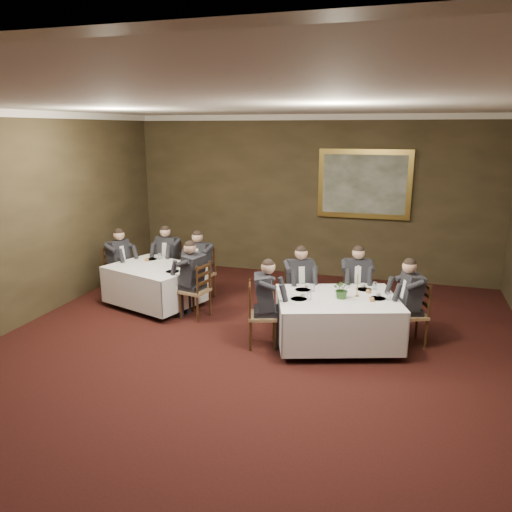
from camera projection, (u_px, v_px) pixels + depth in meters
The scene contains 27 objects.
ground at pixel (237, 374), 6.73m from camera, with size 10.00×10.00×0.00m, color black.
ceiling at pixel (234, 103), 5.86m from camera, with size 8.00×10.00×0.10m, color silver.
back_wall at pixel (311, 197), 10.93m from camera, with size 8.00×0.10×3.50m, color #2F2817.
crown_molding at pixel (234, 108), 5.87m from camera, with size 8.00×10.00×0.12m.
table_main at pixel (337, 317), 7.52m from camera, with size 2.13×1.85×0.67m.
table_second at pixel (155, 283), 9.20m from camera, with size 1.90×1.65×0.67m.
chair_main_backleft at pixel (298, 307), 8.44m from camera, with size 0.58×0.58×1.00m.
diner_main_backleft at pixel (299, 294), 8.38m from camera, with size 0.58×0.61×1.35m.
chair_main_backright at pixel (355, 306), 8.46m from camera, with size 0.51×0.50×1.00m.
diner_main_backright at pixel (356, 294), 8.39m from camera, with size 0.48×0.55×1.35m.
chair_main_endleft at pixel (262, 328), 7.54m from camera, with size 0.53×0.54×1.00m.
diner_main_endleft at pixel (263, 314), 7.48m from camera, with size 0.58×0.52×1.35m.
chair_main_endright at pixel (411, 327), 7.58m from camera, with size 0.55×0.56×1.00m.
diner_main_endright at pixel (411, 313), 7.53m from camera, with size 0.59×0.54×1.35m.
chair_sec_backleft at pixel (170, 277), 10.12m from camera, with size 0.47×0.45×1.00m.
diner_sec_backleft at pixel (169, 266), 10.06m from camera, with size 0.44×0.51×1.35m.
chair_sec_backright at pixel (202, 284), 9.65m from camera, with size 0.52×0.51×1.00m.
diner_sec_backright at pixel (201, 273), 9.58m from camera, with size 0.50×0.56×1.35m.
chair_sec_endright at pixel (196, 302), 8.68m from camera, with size 0.50×0.52×1.00m.
diner_sec_endright at pixel (195, 289), 8.63m from camera, with size 0.55×0.49×1.35m.
chair_sec_endleft at pixel (119, 282), 9.80m from camera, with size 0.52×0.54×1.00m.
diner_sec_endleft at pixel (119, 271), 9.73m from camera, with size 0.57×0.51×1.35m.
centerpiece at pixel (342, 288), 7.37m from camera, with size 0.28×0.24×0.31m, color #2D5926.
candlestick at pixel (357, 285), 7.45m from camera, with size 0.07×0.07×0.49m.
place_setting_table_main at pixel (306, 288), 7.80m from camera, with size 0.33×0.31×0.14m.
place_setting_table_second at pixel (154, 257), 9.62m from camera, with size 0.33×0.31×0.14m.
painting at pixel (364, 184), 10.46m from camera, with size 1.93×0.09×1.44m.
Camera 1 is at (2.04, -5.78, 3.21)m, focal length 35.00 mm.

